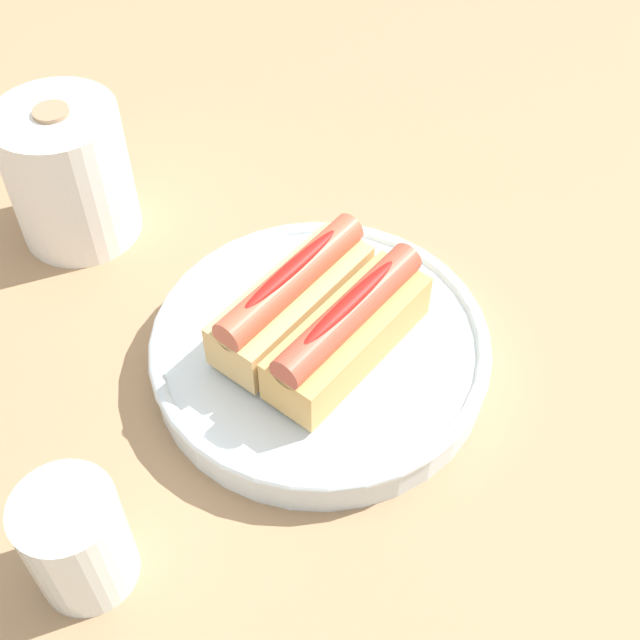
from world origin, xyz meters
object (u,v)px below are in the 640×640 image
at_px(serving_bowl, 320,350).
at_px(hotdog_front, 349,330).
at_px(water_glass, 78,542).
at_px(paper_towel_roll, 69,174).
at_px(hotdog_back, 292,297).

distance_m(serving_bowl, hotdog_front, 0.05).
xyz_separation_m(water_glass, paper_towel_roll, (0.21, 0.28, 0.02)).
bearing_deg(water_glass, serving_bowl, 1.18).
relative_size(hotdog_front, water_glass, 1.70).
bearing_deg(water_glass, hotdog_back, 7.79).
xyz_separation_m(serving_bowl, hotdog_back, (-0.00, 0.03, 0.04)).
distance_m(hotdog_back, water_glass, 0.24).
bearing_deg(water_glass, hotdog_front, -5.33).
distance_m(serving_bowl, water_glass, 0.24).
xyz_separation_m(serving_bowl, hotdog_front, (0.00, -0.03, 0.04)).
relative_size(serving_bowl, paper_towel_roll, 2.04).
distance_m(serving_bowl, hotdog_back, 0.05).
height_order(hotdog_back, water_glass, hotdog_back).
distance_m(hotdog_front, water_glass, 0.24).
xyz_separation_m(hotdog_back, paper_towel_roll, (-0.03, 0.25, 0.00)).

